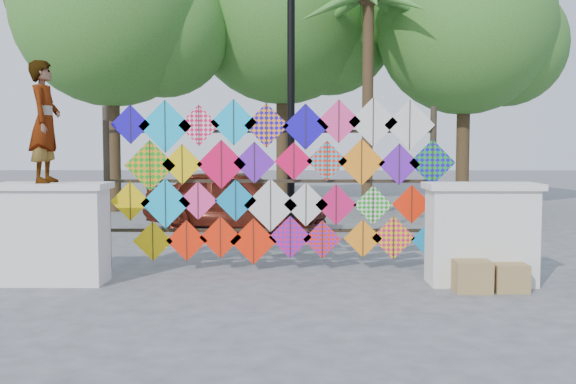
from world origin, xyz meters
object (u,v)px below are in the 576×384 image
object	(u,v)px
vendor_woman	(45,122)
kite_rack	(275,181)
sedan	(237,199)
lamppost	(291,86)

from	to	relation	value
vendor_woman	kite_rack	bearing A→B (deg)	-74.54
kite_rack	sedan	world-z (taller)	kite_rack
lamppost	vendor_woman	bearing A→B (deg)	-144.36
vendor_woman	lamppost	distance (m)	3.83
sedan	vendor_woman	bearing A→B (deg)	177.88
kite_rack	lamppost	size ratio (longest dim) A/B	1.11
kite_rack	lamppost	xyz separation A→B (m)	(0.22, 1.27, 1.44)
kite_rack	sedan	xyz separation A→B (m)	(-0.92, 4.35, -0.60)
vendor_woman	lamppost	world-z (taller)	lamppost
kite_rack	lamppost	bearing A→B (deg)	80.02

